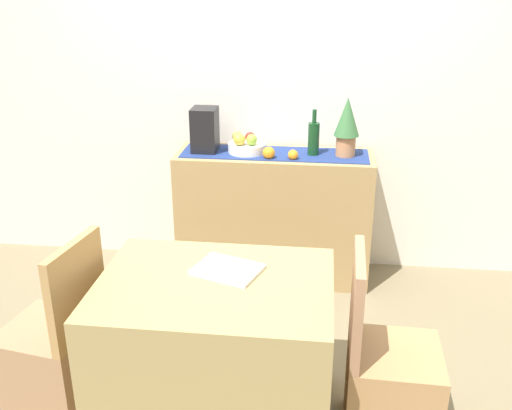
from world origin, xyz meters
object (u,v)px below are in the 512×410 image
(fruit_bowl, at_px, (247,148))
(chair_near_window, at_px, (56,361))
(potted_plant, at_px, (347,124))
(sideboard_console, at_px, (274,216))
(coffee_maker, at_px, (205,130))
(dining_table, at_px, (217,354))
(open_book, at_px, (228,270))
(chair_by_corner, at_px, (388,386))
(wine_bottle, at_px, (314,138))

(fruit_bowl, distance_m, chair_near_window, 1.75)
(potted_plant, bearing_deg, sideboard_console, 180.00)
(sideboard_console, xyz_separation_m, coffee_maker, (-0.45, 0.00, 0.58))
(dining_table, height_order, open_book, open_book)
(coffee_maker, xyz_separation_m, chair_by_corner, (1.10, -1.46, -0.75))
(open_book, bearing_deg, wine_bottle, 95.40)
(sideboard_console, relative_size, open_book, 4.55)
(fruit_bowl, height_order, wine_bottle, wine_bottle)
(sideboard_console, bearing_deg, dining_table, -94.96)
(sideboard_console, distance_m, chair_near_window, 1.72)
(chair_by_corner, bearing_deg, chair_near_window, -179.88)
(fruit_bowl, xyz_separation_m, chair_near_window, (-0.72, -1.46, -0.64))
(fruit_bowl, height_order, potted_plant, potted_plant)
(fruit_bowl, distance_m, dining_table, 1.55)
(sideboard_console, distance_m, coffee_maker, 0.74)
(fruit_bowl, relative_size, chair_by_corner, 0.28)
(wine_bottle, height_order, chair_by_corner, wine_bottle)
(chair_near_window, bearing_deg, dining_table, 0.21)
(potted_plant, relative_size, open_book, 1.35)
(sideboard_console, relative_size, wine_bottle, 4.30)
(open_book, bearing_deg, dining_table, -93.02)
(wine_bottle, bearing_deg, chair_near_window, -128.06)
(wine_bottle, bearing_deg, open_book, -103.76)
(fruit_bowl, xyz_separation_m, chair_by_corner, (0.82, -1.46, -0.64))
(potted_plant, height_order, chair_near_window, potted_plant)
(wine_bottle, bearing_deg, sideboard_console, 180.00)
(open_book, bearing_deg, chair_by_corner, 11.42)
(potted_plant, height_order, dining_table, potted_plant)
(fruit_bowl, relative_size, open_book, 0.88)
(coffee_maker, height_order, dining_table, coffee_maker)
(fruit_bowl, height_order, coffee_maker, coffee_maker)
(coffee_maker, bearing_deg, dining_table, -77.33)
(coffee_maker, relative_size, open_book, 1.03)
(sideboard_console, height_order, potted_plant, potted_plant)
(coffee_maker, relative_size, potted_plant, 0.76)
(fruit_bowl, xyz_separation_m, coffee_maker, (-0.27, 0.00, 0.11))
(coffee_maker, bearing_deg, sideboard_console, 0.00)
(coffee_maker, bearing_deg, potted_plant, 0.00)
(wine_bottle, relative_size, dining_table, 0.29)
(fruit_bowl, height_order, chair_near_window, fruit_bowl)
(potted_plant, xyz_separation_m, chair_near_window, (-1.35, -1.46, -0.82))
(potted_plant, distance_m, open_book, 1.50)
(fruit_bowl, height_order, dining_table, fruit_bowl)
(potted_plant, bearing_deg, open_book, -111.53)
(wine_bottle, relative_size, chair_by_corner, 0.33)
(wine_bottle, height_order, chair_near_window, wine_bottle)
(fruit_bowl, distance_m, chair_by_corner, 1.79)
(fruit_bowl, relative_size, chair_near_window, 0.28)
(sideboard_console, xyz_separation_m, dining_table, (-0.13, -1.46, -0.07))
(sideboard_console, xyz_separation_m, open_book, (-0.09, -1.36, 0.31))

